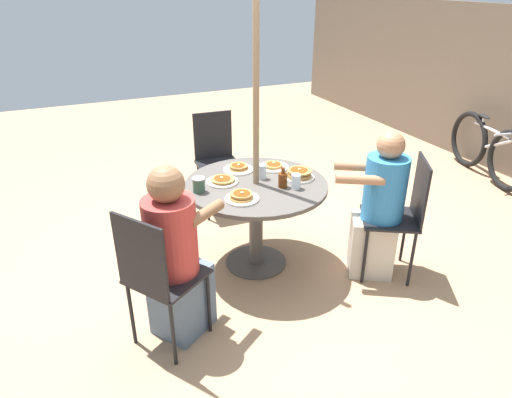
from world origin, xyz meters
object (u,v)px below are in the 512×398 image
at_px(syrup_bottle, 283,180).
at_px(coffee_cup, 199,185).
at_px(patio_chair_east, 402,211).
at_px(pancake_plate_d, 238,168).
at_px(pancake_plate_b, 223,181).
at_px(bicycle, 488,149).
at_px(drinking_glass_a, 262,172).
at_px(patio_chair_south, 217,156).
at_px(patio_table, 256,198).
at_px(pancake_plate_e, 299,174).
at_px(diner_east, 378,211).
at_px(pancake_plate_a, 273,166).
at_px(pancake_plate_c, 242,197).
at_px(patio_chair_north, 156,273).
at_px(drinking_glass_b, 296,181).
at_px(diner_north, 176,260).

relative_size(syrup_bottle, coffee_cup, 1.41).
distance_m(patio_chair_east, pancake_plate_d, 1.30).
distance_m(pancake_plate_b, bicycle, 3.42).
bearing_deg(drinking_glass_a, coffee_cup, -86.24).
relative_size(patio_chair_east, patio_chair_south, 1.00).
xyz_separation_m(patio_table, patio_chair_east, (0.56, 0.94, -0.04)).
bearing_deg(drinking_glass_a, pancake_plate_e, 67.80).
bearing_deg(pancake_plate_d, diner_east, 47.23).
distance_m(pancake_plate_a, pancake_plate_c, 0.63).
relative_size(patio_chair_north, pancake_plate_e, 3.95).
distance_m(pancake_plate_a, syrup_bottle, 0.38).
relative_size(diner_east, bicycle, 0.84).
height_order(patio_table, pancake_plate_e, pancake_plate_e).
bearing_deg(patio_chair_north, coffee_cup, 109.56).
height_order(patio_chair_east, diner_east, diner_east).
bearing_deg(patio_chair_east, diner_east, 90.00).
height_order(pancake_plate_d, coffee_cup, coffee_cup).
bearing_deg(pancake_plate_c, patio_chair_east, 73.33).
bearing_deg(patio_chair_north, drinking_glass_a, 90.37).
height_order(patio_table, pancake_plate_b, pancake_plate_b).
bearing_deg(pancake_plate_c, syrup_bottle, 101.31).
distance_m(patio_chair_east, diner_east, 0.17).
relative_size(patio_chair_south, pancake_plate_e, 3.95).
height_order(pancake_plate_d, drinking_glass_b, drinking_glass_b).
bearing_deg(patio_chair_south, patio_table, 90.00).
bearing_deg(drinking_glass_b, patio_table, -131.97).
bearing_deg(syrup_bottle, patio_table, -134.05).
bearing_deg(pancake_plate_b, pancake_plate_e, 74.19).
distance_m(diner_east, drinking_glass_b, 0.67).
height_order(patio_chair_east, pancake_plate_b, patio_chair_east).
bearing_deg(drinking_glass_a, drinking_glass_b, 29.78).
bearing_deg(patio_chair_north, patio_chair_east, 57.73).
xyz_separation_m(patio_chair_south, pancake_plate_b, (0.98, -0.29, 0.18)).
height_order(pancake_plate_c, drinking_glass_b, drinking_glass_b).
relative_size(pancake_plate_a, pancake_plate_d, 1.00).
xyz_separation_m(pancake_plate_d, bicycle, (-0.27, 3.17, -0.39)).
xyz_separation_m(syrup_bottle, bicycle, (-0.70, 2.99, -0.43)).
bearing_deg(patio_chair_east, pancake_plate_a, 72.27).
xyz_separation_m(patio_chair_north, patio_chair_east, (-0.05, 1.85, 0.00)).
relative_size(pancake_plate_b, bicycle, 0.18).
bearing_deg(drinking_glass_b, pancake_plate_d, -152.51).
bearing_deg(diner_north, patio_chair_north, -90.00).
height_order(patio_chair_north, pancake_plate_a, patio_chair_north).
xyz_separation_m(patio_table, pancake_plate_b, (-0.11, -0.23, 0.14)).
xyz_separation_m(diner_east, patio_chair_south, (-1.56, -0.72, 0.01)).
relative_size(patio_chair_south, syrup_bottle, 6.20).
relative_size(patio_chair_north, patio_chair_east, 1.00).
xyz_separation_m(diner_east, pancake_plate_a, (-0.69, -0.54, 0.19)).
bearing_deg(pancake_plate_d, pancake_plate_c, -19.60).
distance_m(patio_chair_south, drinking_glass_a, 1.05).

